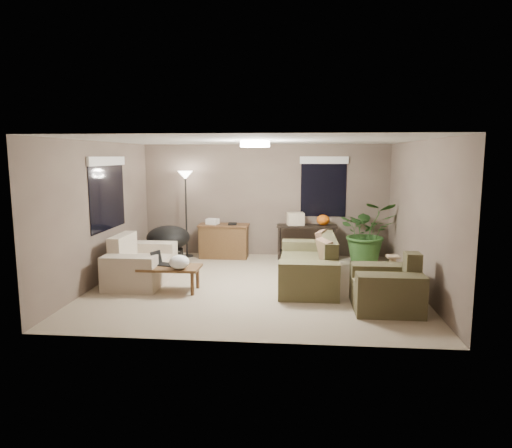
# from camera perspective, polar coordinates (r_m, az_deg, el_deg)

# --- Properties ---
(room_shell) EXTENTS (5.50, 5.50, 5.50)m
(room_shell) POSITION_cam_1_polar(r_m,az_deg,el_deg) (7.84, -0.13, 1.23)
(room_shell) COLOR gray
(room_shell) RESTS_ON ground
(main_sofa) EXTENTS (0.95, 2.20, 0.85)m
(main_sofa) POSITION_cam_1_polar(r_m,az_deg,el_deg) (8.15, 6.76, -5.38)
(main_sofa) COLOR #4C482E
(main_sofa) RESTS_ON ground
(throw_pillows) EXTENTS (0.38, 1.40, 0.47)m
(throw_pillows) POSITION_cam_1_polar(r_m,az_deg,el_deg) (8.08, 8.61, -2.95)
(throw_pillows) COLOR #8C7251
(throw_pillows) RESTS_ON main_sofa
(loveseat) EXTENTS (0.90, 1.60, 0.85)m
(loveseat) POSITION_cam_1_polar(r_m,az_deg,el_deg) (8.49, -14.31, -5.01)
(loveseat) COLOR beige
(loveseat) RESTS_ON ground
(armchair) EXTENTS (0.95, 1.00, 0.85)m
(armchair) POSITION_cam_1_polar(r_m,az_deg,el_deg) (7.06, 16.06, -7.83)
(armchair) COLOR brown
(armchair) RESTS_ON ground
(coffee_table) EXTENTS (1.00, 0.55, 0.42)m
(coffee_table) POSITION_cam_1_polar(r_m,az_deg,el_deg) (7.77, -10.69, -5.69)
(coffee_table) COLOR brown
(coffee_table) RESTS_ON ground
(laptop) EXTENTS (0.43, 0.30, 0.24)m
(laptop) POSITION_cam_1_polar(r_m,az_deg,el_deg) (7.88, -11.70, -4.61)
(laptop) COLOR black
(laptop) RESTS_ON coffee_table
(plastic_bag) EXTENTS (0.40, 0.37, 0.23)m
(plastic_bag) POSITION_cam_1_polar(r_m,az_deg,el_deg) (7.53, -9.57, -4.72)
(plastic_bag) COLOR white
(plastic_bag) RESTS_ON coffee_table
(desk) EXTENTS (1.10, 0.50, 0.75)m
(desk) POSITION_cam_1_polar(r_m,az_deg,el_deg) (10.13, -4.03, -2.12)
(desk) COLOR brown
(desk) RESTS_ON ground
(desk_papers) EXTENTS (0.69, 0.30, 0.12)m
(desk_papers) POSITION_cam_1_polar(r_m,az_deg,el_deg) (10.07, -4.94, 0.26)
(desk_papers) COLOR silver
(desk_papers) RESTS_ON desk
(console_table) EXTENTS (1.30, 0.40, 0.75)m
(console_table) POSITION_cam_1_polar(r_m,az_deg,el_deg) (10.04, 6.35, -1.90)
(console_table) COLOR black
(console_table) RESTS_ON ground
(pumpkin) EXTENTS (0.33, 0.33, 0.23)m
(pumpkin) POSITION_cam_1_polar(r_m,az_deg,el_deg) (9.99, 8.40, 0.50)
(pumpkin) COLOR orange
(pumpkin) RESTS_ON console_table
(cardboard_box) EXTENTS (0.40, 0.33, 0.27)m
(cardboard_box) POSITION_cam_1_polar(r_m,az_deg,el_deg) (9.97, 4.95, 0.65)
(cardboard_box) COLOR beige
(cardboard_box) RESTS_ON console_table
(papasan_chair) EXTENTS (1.12, 1.12, 0.80)m
(papasan_chair) POSITION_cam_1_polar(r_m,az_deg,el_deg) (9.75, -10.89, -2.15)
(papasan_chair) COLOR black
(papasan_chair) RESTS_ON ground
(floor_lamp) EXTENTS (0.32, 0.32, 1.91)m
(floor_lamp) POSITION_cam_1_polar(r_m,az_deg,el_deg) (10.20, -8.81, 4.79)
(floor_lamp) COLOR black
(floor_lamp) RESTS_ON ground
(ceiling_fixture) EXTENTS (0.50, 0.50, 0.10)m
(ceiling_fixture) POSITION_cam_1_polar(r_m,az_deg,el_deg) (7.77, -0.13, 9.96)
(ceiling_fixture) COLOR white
(ceiling_fixture) RESTS_ON room_shell
(houseplant) EXTENTS (1.18, 1.31, 1.02)m
(houseplant) POSITION_cam_1_polar(r_m,az_deg,el_deg) (9.91, 13.74, -1.80)
(houseplant) COLOR #2D5923
(houseplant) RESTS_ON ground
(cat_scratching_post) EXTENTS (0.32, 0.32, 0.50)m
(cat_scratching_post) POSITION_cam_1_polar(r_m,az_deg,el_deg) (8.47, 16.67, -5.71)
(cat_scratching_post) COLOR tan
(cat_scratching_post) RESTS_ON ground
(window_left) EXTENTS (0.05, 1.56, 1.33)m
(window_left) POSITION_cam_1_polar(r_m,az_deg,el_deg) (8.76, -18.08, 5.09)
(window_left) COLOR black
(window_left) RESTS_ON room_shell
(window_back) EXTENTS (1.06, 0.05, 1.33)m
(window_back) POSITION_cam_1_polar(r_m,az_deg,el_deg) (10.24, 8.46, 5.87)
(window_back) COLOR black
(window_back) RESTS_ON room_shell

